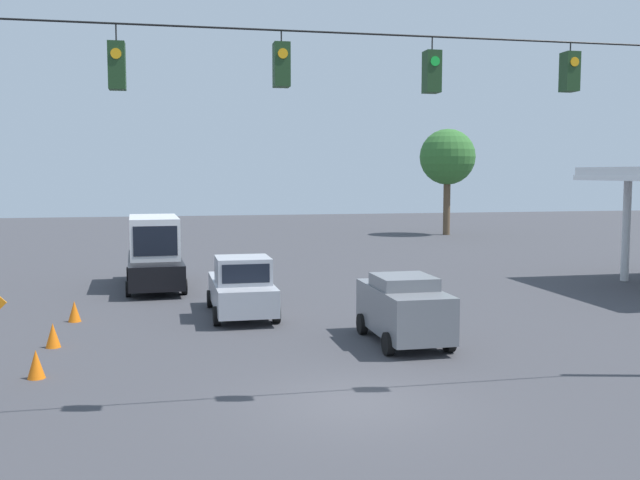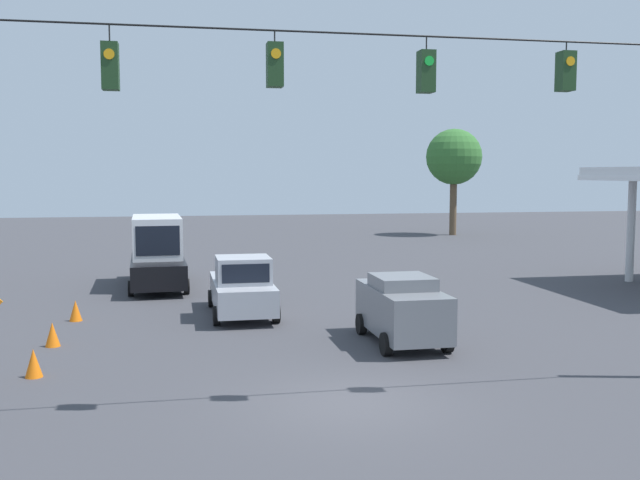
# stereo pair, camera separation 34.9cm
# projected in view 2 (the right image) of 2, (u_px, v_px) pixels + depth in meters

# --- Properties ---
(ground_plane) EXTENTS (140.00, 140.00, 0.00)m
(ground_plane) POSITION_uv_depth(u_px,v_px,m) (349.00, 402.00, 15.48)
(ground_plane) COLOR #3D3D42
(overhead_signal_span) EXTENTS (21.06, 0.38, 8.28)m
(overhead_signal_span) POSITION_uv_depth(u_px,v_px,m) (350.00, 155.00, 14.80)
(overhead_signal_span) COLOR #4C473D
(overhead_signal_span) RESTS_ON ground_plane
(pickup_truck_silver_withflow_mid) EXTENTS (2.23, 5.09, 2.12)m
(pickup_truck_silver_withflow_mid) POSITION_uv_depth(u_px,v_px,m) (242.00, 288.00, 24.89)
(pickup_truck_silver_withflow_mid) COLOR #A8AAB2
(pickup_truck_silver_withflow_mid) RESTS_ON ground_plane
(box_truck_black_withflow_far) EXTENTS (2.69, 6.96, 3.08)m
(box_truck_black_withflow_far) POSITION_uv_depth(u_px,v_px,m) (157.00, 252.00, 31.28)
(box_truck_black_withflow_far) COLOR black
(box_truck_black_withflow_far) RESTS_ON ground_plane
(sedan_grey_crossing_near) EXTENTS (2.01, 4.10, 1.99)m
(sedan_grey_crossing_near) POSITION_uv_depth(u_px,v_px,m) (402.00, 308.00, 20.83)
(sedan_grey_crossing_near) COLOR slate
(sedan_grey_crossing_near) RESTS_ON ground_plane
(traffic_cone_nearest) EXTENTS (0.42, 0.42, 0.70)m
(traffic_cone_nearest) POSITION_uv_depth(u_px,v_px,m) (34.00, 363.00, 17.37)
(traffic_cone_nearest) COLOR orange
(traffic_cone_nearest) RESTS_ON ground_plane
(traffic_cone_second) EXTENTS (0.42, 0.42, 0.70)m
(traffic_cone_second) POSITION_uv_depth(u_px,v_px,m) (52.00, 334.00, 20.46)
(traffic_cone_second) COLOR orange
(traffic_cone_second) RESTS_ON ground_plane
(traffic_cone_third) EXTENTS (0.42, 0.42, 0.70)m
(traffic_cone_third) POSITION_uv_depth(u_px,v_px,m) (76.00, 311.00, 24.00)
(traffic_cone_third) COLOR orange
(traffic_cone_third) RESTS_ON ground_plane
(tree_horizon_left) EXTENTS (4.46, 4.46, 8.52)m
(tree_horizon_left) POSITION_uv_depth(u_px,v_px,m) (454.00, 158.00, 57.01)
(tree_horizon_left) COLOR brown
(tree_horizon_left) RESTS_ON ground_plane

